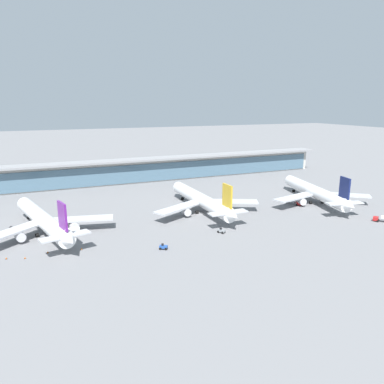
{
  "coord_description": "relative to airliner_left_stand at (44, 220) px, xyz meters",
  "views": [
    {
      "loc": [
        -67.66,
        -145.47,
        49.1
      ],
      "look_at": [
        0.0,
        10.01,
        8.17
      ],
      "focal_mm": 34.55,
      "sensor_mm": 36.0,
      "label": 1
    }
  ],
  "objects": [
    {
      "name": "ground_plane",
      "position": [
        66.04,
        -0.28,
        -5.59
      ],
      "size": [
        1200.0,
        1200.0,
        0.0
      ],
      "primitive_type": "plane",
      "color": "slate"
    },
    {
      "name": "airliner_left_stand",
      "position": [
        0.0,
        0.0,
        0.0
      ],
      "size": [
        49.9,
        65.96,
        17.76
      ],
      "color": "white",
      "rests_on": "ground"
    },
    {
      "name": "airliner_centre_stand",
      "position": [
        68.0,
        2.87,
        0.0
      ],
      "size": [
        51.33,
        66.53,
        17.76
      ],
      "color": "white",
      "rests_on": "ground"
    },
    {
      "name": "airliner_right_stand",
      "position": [
        127.18,
        -5.51,
        0.0
      ],
      "size": [
        50.09,
        66.12,
        17.76
      ],
      "color": "white",
      "rests_on": "ground"
    },
    {
      "name": "service_truck_near_nose_blue",
      "position": [
        36.85,
        -32.62,
        -4.72
      ],
      "size": [
        3.33,
        2.93,
        2.05
      ],
      "color": "#234C9E",
      "rests_on": "ground"
    },
    {
      "name": "service_truck_under_wing_olive",
      "position": [
        8.53,
        -4.98,
        -3.89
      ],
      "size": [
        8.7,
        2.83,
        2.95
      ],
      "color": "olive",
      "rests_on": "ground"
    },
    {
      "name": "service_truck_by_tail_grey",
      "position": [
        -13.38,
        3.12,
        -4.79
      ],
      "size": [
        3.96,
        6.78,
        2.7
      ],
      "color": "gray",
      "rests_on": "ground"
    },
    {
      "name": "service_truck_on_taxiway_red",
      "position": [
        115.55,
        -2.89,
        -3.89
      ],
      "size": [
        5.09,
        8.85,
        2.95
      ],
      "color": "#B21E1E",
      "rests_on": "ground"
    },
    {
      "name": "service_truck_at_far_stand_grey",
      "position": [
        62.95,
        -25.92,
        -4.72
      ],
      "size": [
        2.85,
        3.33,
        2.05
      ],
      "color": "gray",
      "rests_on": "ground"
    },
    {
      "name": "terminal_building",
      "position": [
        66.04,
        79.21,
        2.27
      ],
      "size": [
        251.62,
        12.8,
        15.2
      ],
      "color": "beige",
      "rests_on": "ground"
    },
    {
      "name": "safety_cone_alpha",
      "position": [
        -12.52,
        -20.13,
        -5.28
      ],
      "size": [
        0.62,
        0.62,
        0.7
      ],
      "color": "orange",
      "rests_on": "ground"
    },
    {
      "name": "safety_cone_bravo",
      "position": [
        -6.93,
        -22.1,
        -5.28
      ],
      "size": [
        0.62,
        0.62,
        0.7
      ],
      "color": "orange",
      "rests_on": "ground"
    },
    {
      "name": "safety_cone_charlie",
      "position": [
        10.88,
        -21.72,
        -5.28
      ],
      "size": [
        0.62,
        0.62,
        0.7
      ],
      "color": "orange",
      "rests_on": "ground"
    },
    {
      "name": "safety_cone_echo",
      "position": [
        0.06,
        -20.17,
        -5.28
      ],
      "size": [
        0.62,
        0.62,
        0.7
      ],
      "color": "orange",
      "rests_on": "ground"
    }
  ]
}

